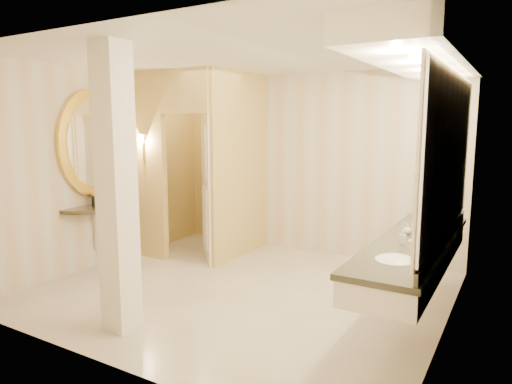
% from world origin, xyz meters
% --- Properties ---
extents(floor, '(4.50, 4.50, 0.00)m').
position_xyz_m(floor, '(0.00, 0.00, 0.00)').
color(floor, beige).
rests_on(floor, ground).
extents(ceiling, '(4.50, 4.50, 0.00)m').
position_xyz_m(ceiling, '(0.00, 0.00, 2.70)').
color(ceiling, silver).
rests_on(ceiling, wall_back).
extents(wall_back, '(4.50, 0.02, 2.70)m').
position_xyz_m(wall_back, '(0.00, 2.00, 1.35)').
color(wall_back, beige).
rests_on(wall_back, floor).
extents(wall_front, '(4.50, 0.02, 2.70)m').
position_xyz_m(wall_front, '(0.00, -2.00, 1.35)').
color(wall_front, beige).
rests_on(wall_front, floor).
extents(wall_left, '(0.02, 4.00, 2.70)m').
position_xyz_m(wall_left, '(-2.25, 0.00, 1.35)').
color(wall_left, beige).
rests_on(wall_left, floor).
extents(wall_right, '(0.02, 4.00, 2.70)m').
position_xyz_m(wall_right, '(2.25, 0.00, 1.35)').
color(wall_right, beige).
rests_on(wall_right, floor).
extents(toilet_closet, '(1.50, 1.55, 2.70)m').
position_xyz_m(toilet_closet, '(-1.14, 0.96, 1.39)').
color(toilet_closet, '#DDC273').
rests_on(toilet_closet, floor).
extents(wall_sconce, '(0.14, 0.14, 0.42)m').
position_xyz_m(wall_sconce, '(-1.93, 0.43, 1.73)').
color(wall_sconce, '#B6943A').
rests_on(wall_sconce, toilet_closet).
extents(vanity, '(0.75, 2.81, 2.09)m').
position_xyz_m(vanity, '(1.98, -0.03, 1.63)').
color(vanity, white).
rests_on(vanity, floor).
extents(console_shelf, '(1.11, 1.11, 2.00)m').
position_xyz_m(console_shelf, '(-2.21, -0.21, 1.35)').
color(console_shelf, black).
rests_on(console_shelf, floor).
extents(pillar, '(0.28, 0.28, 2.70)m').
position_xyz_m(pillar, '(-0.45, -1.45, 1.35)').
color(pillar, white).
rests_on(pillar, floor).
extents(tissue_box, '(0.14, 0.14, 0.14)m').
position_xyz_m(tissue_box, '(-2.03, -0.31, 0.95)').
color(tissue_box, black).
rests_on(tissue_box, console_shelf).
extents(toilet, '(0.56, 0.74, 0.67)m').
position_xyz_m(toilet, '(-1.16, 1.66, 0.33)').
color(toilet, white).
rests_on(toilet, floor).
extents(soap_bottle_a, '(0.07, 0.07, 0.13)m').
position_xyz_m(soap_bottle_a, '(1.89, -0.22, 0.94)').
color(soap_bottle_a, beige).
rests_on(soap_bottle_a, vanity).
extents(soap_bottle_b, '(0.11, 0.11, 0.11)m').
position_xyz_m(soap_bottle_b, '(1.85, 0.17, 0.93)').
color(soap_bottle_b, silver).
rests_on(soap_bottle_b, vanity).
extents(soap_bottle_c, '(0.10, 0.10, 0.22)m').
position_xyz_m(soap_bottle_c, '(1.94, 0.16, 0.99)').
color(soap_bottle_c, '#C6B28C').
rests_on(soap_bottle_c, vanity).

